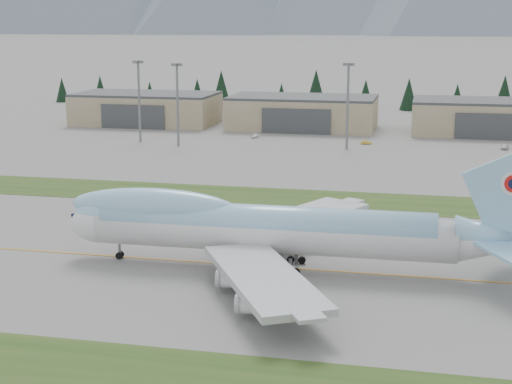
% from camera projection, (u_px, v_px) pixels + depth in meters
% --- Properties ---
extents(ground, '(7000.00, 7000.00, 0.00)m').
position_uv_depth(ground, '(240.00, 265.00, 115.58)').
color(ground, slate).
rests_on(ground, ground).
extents(grass_strip_near, '(400.00, 14.00, 0.08)m').
position_uv_depth(grass_strip_near, '(151.00, 377.00, 79.35)').
color(grass_strip_near, '#284418').
rests_on(grass_strip_near, ground).
extents(grass_strip_far, '(400.00, 18.00, 0.08)m').
position_uv_depth(grass_strip_far, '(292.00, 199.00, 158.48)').
color(grass_strip_far, '#284418').
rests_on(grass_strip_far, ground).
extents(taxiway_line_main, '(400.00, 0.40, 0.02)m').
position_uv_depth(taxiway_line_main, '(240.00, 265.00, 115.58)').
color(taxiway_line_main, orange).
rests_on(taxiway_line_main, ground).
extents(boeing_747_freighter, '(68.65, 59.77, 18.23)m').
position_uv_depth(boeing_747_freighter, '(267.00, 228.00, 113.05)').
color(boeing_747_freighter, silver).
rests_on(boeing_747_freighter, ground).
extents(hangar_left, '(48.00, 26.60, 10.80)m').
position_uv_depth(hangar_left, '(146.00, 108.00, 272.21)').
color(hangar_left, gray).
rests_on(hangar_left, ground).
extents(hangar_center, '(48.00, 26.60, 10.80)m').
position_uv_depth(hangar_center, '(303.00, 112.00, 260.53)').
color(hangar_center, gray).
rests_on(hangar_center, ground).
extents(hangar_right, '(48.00, 26.60, 10.80)m').
position_uv_depth(hangar_right, '(490.00, 117.00, 247.78)').
color(hangar_right, gray).
rests_on(hangar_right, ground).
extents(floodlight_masts, '(160.52, 10.40, 23.89)m').
position_uv_depth(floodlight_masts, '(377.00, 91.00, 215.00)').
color(floodlight_masts, slate).
rests_on(floodlight_masts, ground).
extents(service_vehicle_a, '(2.20, 3.84, 1.23)m').
position_uv_depth(service_vehicle_a, '(255.00, 138.00, 240.87)').
color(service_vehicle_a, white).
rests_on(service_vehicle_a, ground).
extents(service_vehicle_b, '(3.41, 1.91, 1.07)m').
position_uv_depth(service_vehicle_b, '(366.00, 144.00, 228.28)').
color(service_vehicle_b, gold).
rests_on(service_vehicle_b, ground).
extents(service_vehicle_c, '(2.61, 4.98, 1.37)m').
position_uv_depth(service_vehicle_c, '(505.00, 149.00, 219.40)').
color(service_vehicle_c, '#B8B7BD').
rests_on(service_vehicle_c, ground).
extents(conifer_belt, '(268.62, 14.07, 16.71)m').
position_uv_depth(conifer_belt, '(393.00, 93.00, 313.17)').
color(conifer_belt, black).
rests_on(conifer_belt, ground).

